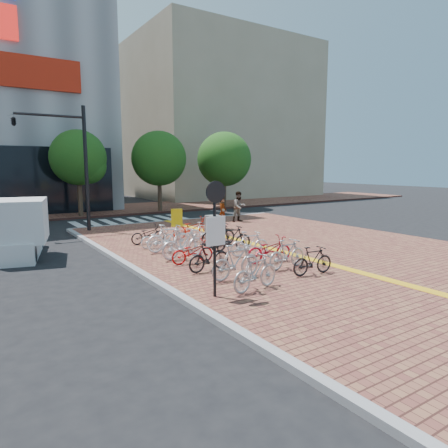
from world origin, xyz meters
TOP-DOWN VIEW (x-y plane):
  - ground at (0.00, 0.00)m, footprint 120.00×120.00m
  - sidewalk at (3.00, -5.00)m, footprint 14.00×34.00m
  - tactile_strip at (2.00, -5.00)m, footprint 0.40×34.00m
  - kerb_west at (-4.00, -5.00)m, footprint 0.25×34.00m
  - kerb_north at (3.00, 12.00)m, footprint 14.00×0.25m
  - far_sidewalk at (0.00, 21.00)m, footprint 70.00×8.00m
  - building_beige at (18.00, 32.00)m, footprint 20.00×18.00m
  - crosswalk at (0.50, 14.00)m, footprint 7.50×4.00m
  - street_trees at (5.04, 17.45)m, footprint 16.20×4.60m
  - bike_0 at (-2.05, -2.64)m, footprint 1.77×0.75m
  - bike_1 at (-1.85, -1.39)m, footprint 1.86×0.64m
  - bike_2 at (-2.07, -0.15)m, footprint 1.65×0.59m
  - bike_3 at (-2.02, 1.11)m, footprint 1.63×0.65m
  - bike_4 at (-1.94, 1.97)m, footprint 1.97×0.80m
  - bike_5 at (-1.89, 3.39)m, footprint 1.90×0.54m
  - bike_6 at (-1.93, 4.38)m, footprint 1.64×0.66m
  - bike_7 at (-1.93, 5.44)m, footprint 1.65×0.64m
  - bike_8 at (0.49, -2.34)m, footprint 1.59×0.58m
  - bike_9 at (0.33, -1.31)m, footprint 1.73×0.62m
  - bike_10 at (0.37, -0.30)m, footprint 1.88×0.83m
  - bike_11 at (0.39, 0.91)m, footprint 1.69×0.74m
  - bike_12 at (0.26, 2.04)m, footprint 1.85×0.78m
  - bike_13 at (0.47, 3.33)m, footprint 1.73×0.50m
  - bike_14 at (0.47, 4.53)m, footprint 1.59×0.68m
  - bike_15 at (0.35, 5.47)m, footprint 2.05×0.97m
  - pedestrian_a at (3.21, 7.23)m, footprint 0.78×0.74m
  - pedestrian_b at (5.68, 9.14)m, footprint 0.94×0.74m
  - utility_box at (0.49, 3.82)m, footprint 0.60×0.44m
  - yellow_sign at (-1.44, 3.54)m, footprint 0.46×0.19m
  - notice_sign at (-3.29, -2.52)m, footprint 0.57×0.12m
  - traffic_light_pole at (-4.71, 10.76)m, footprint 3.54×1.37m
  - box_truck at (-7.17, 6.48)m, footprint 2.62×4.35m

SIDE VIEW (x-z plane):
  - ground at x=0.00m, z-range 0.00..0.00m
  - crosswalk at x=0.50m, z-range 0.00..0.01m
  - sidewalk at x=3.00m, z-range 0.00..0.15m
  - far_sidewalk at x=0.00m, z-range 0.00..0.15m
  - kerb_west at x=-4.00m, z-range 0.00..0.15m
  - kerb_north at x=3.00m, z-range 0.00..0.15m
  - tactile_strip at x=2.00m, z-range 0.15..0.16m
  - bike_3 at x=-2.02m, z-range 0.15..0.99m
  - bike_6 at x=-1.93m, z-range 0.15..0.99m
  - bike_7 at x=-1.93m, z-range 0.15..1.00m
  - bike_14 at x=0.47m, z-range 0.15..1.08m
  - bike_8 at x=0.49m, z-range 0.15..1.08m
  - bike_10 at x=0.37m, z-range 0.15..1.11m
  - bike_2 at x=-2.07m, z-range 0.15..1.12m
  - bike_11 at x=0.39m, z-range 0.15..1.13m
  - bike_9 at x=0.33m, z-range 0.15..1.17m
  - bike_0 at x=-2.05m, z-range 0.15..1.18m
  - bike_15 at x=0.35m, z-range 0.15..1.18m
  - bike_13 at x=0.47m, z-range 0.15..1.19m
  - bike_12 at x=0.26m, z-range 0.15..1.23m
  - bike_1 at x=-1.85m, z-range 0.15..1.25m
  - bike_5 at x=-1.89m, z-range 0.15..1.29m
  - bike_4 at x=-1.94m, z-range 0.15..1.30m
  - utility_box at x=0.49m, z-range 0.15..1.44m
  - pedestrian_a at x=3.21m, z-range 0.15..1.95m
  - pedestrian_b at x=5.68m, z-range 0.15..2.05m
  - box_truck at x=-7.17m, z-range -0.07..2.28m
  - yellow_sign at x=-1.44m, z-range 0.48..2.20m
  - notice_sign at x=-3.29m, z-range 0.55..3.65m
  - street_trees at x=5.04m, z-range 0.92..7.27m
  - traffic_light_pole at x=-4.71m, z-range 1.40..8.00m
  - building_beige at x=18.00m, z-range 0.00..18.00m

